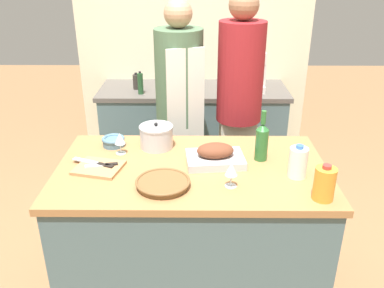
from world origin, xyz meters
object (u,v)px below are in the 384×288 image
knife_chef (94,163)px  stand_mixer (255,76)px  wine_bottle_green (262,141)px  condiment_bottle_tall (136,82)px  roasting_pan (215,156)px  wicker_basket (163,183)px  person_cook_guest (239,102)px  milk_jug (298,162)px  wine_glass_right (120,139)px  knife_paring (103,165)px  wine_glass_left (231,170)px  juice_jug (324,184)px  condiment_bottle_short (140,84)px  person_cook_aproned (180,106)px  mixing_bowl (113,141)px  cutting_board (99,168)px  stock_pot (156,137)px

knife_chef → stand_mixer: size_ratio=0.73×
wine_bottle_green → condiment_bottle_tall: 1.70m
roasting_pan → wine_bottle_green: 0.28m
wicker_basket → person_cook_guest: (0.49, 1.06, 0.07)m
milk_jug → wine_bottle_green: bearing=129.4°
knife_chef → condiment_bottle_tall: (0.03, 1.53, 0.03)m
roasting_pan → wicker_basket: (-0.28, -0.27, -0.02)m
wine_bottle_green → wine_glass_right: 0.83m
stand_mixer → condiment_bottle_tall: stand_mixer is taller
wicker_basket → knife_paring: bearing=150.8°
condiment_bottle_tall → wine_glass_left: bearing=-67.7°
juice_jug → roasting_pan: bearing=143.6°
wine_glass_left → knife_paring: size_ratio=0.74×
wicker_basket → knife_chef: wicker_basket is taller
wine_glass_right → condiment_bottle_short: bearing=91.5°
stand_mixer → person_cook_aproned: bearing=-138.3°
wine_bottle_green → stand_mixer: bearing=84.1°
mixing_bowl → person_cook_aproned: (0.39, 0.61, 0.02)m
cutting_board → wine_glass_right: (0.09, 0.20, 0.08)m
mixing_bowl → condiment_bottle_tall: (-0.02, 1.26, 0.02)m
cutting_board → condiment_bottle_tall: bearing=89.9°
milk_jug → wicker_basket: bearing=-170.8°
roasting_pan → knife_paring: roasting_pan is taller
cutting_board → wine_glass_right: 0.24m
wicker_basket → knife_paring: wicker_basket is taller
knife_chef → condiment_bottle_tall: 1.53m
wine_glass_left → condiment_bottle_short: (-0.66, 1.60, -0.02)m
knife_paring → wine_glass_left: bearing=-15.2°
wine_bottle_green → condiment_bottle_tall: (-0.91, 1.44, -0.07)m
milk_jug → person_cook_aproned: 1.19m
roasting_pan → stand_mixer: 1.46m
mixing_bowl → wine_bottle_green: 0.91m
stock_pot → stand_mixer: 1.41m
juice_jug → wine_glass_right: (-1.07, 0.49, 0.01)m
wine_bottle_green → knife_chef: (-0.95, -0.09, -0.10)m
roasting_pan → person_cook_guest: (0.21, 0.80, 0.05)m
stock_pot → knife_paring: 0.40m
juice_jug → milk_jug: 0.24m
condiment_bottle_short → milk_jug: bearing=-55.6°
mixing_bowl → knife_paring: 0.30m
cutting_board → milk_jug: (1.08, -0.07, 0.08)m
mixing_bowl → person_cook_guest: bearing=34.4°
wine_glass_right → knife_paring: wine_glass_right is taller
stock_pot → wine_bottle_green: (0.62, -0.16, 0.05)m
milk_jug → person_cook_aproned: bearing=124.0°
roasting_pan → wine_glass_left: bearing=-75.1°
wicker_basket → cutting_board: (-0.37, 0.19, -0.01)m
roasting_pan → knife_paring: (-0.63, -0.07, -0.02)m
cutting_board → stock_pot: (0.30, 0.29, 0.06)m
cutting_board → stand_mixer: (1.06, 1.48, 0.12)m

